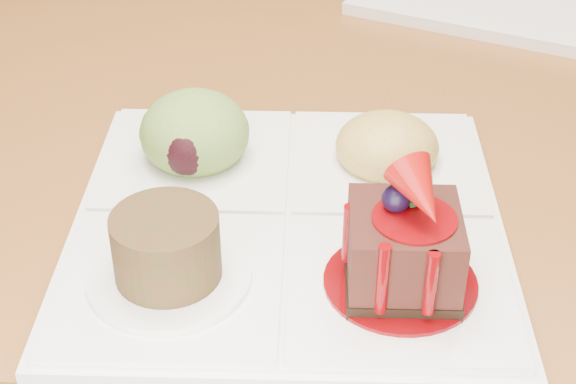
# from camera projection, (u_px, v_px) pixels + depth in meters

# --- Properties ---
(ground) EXTENTS (6.00, 6.00, 0.00)m
(ground) POSITION_uv_depth(u_px,v_px,m) (336.00, 310.00, 1.63)
(ground) COLOR #5A3219
(sampler_plate) EXTENTS (0.31, 0.31, 0.11)m
(sampler_plate) POSITION_uv_depth(u_px,v_px,m) (285.00, 204.00, 0.58)
(sampler_plate) COLOR white
(sampler_plate) RESTS_ON dining_table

